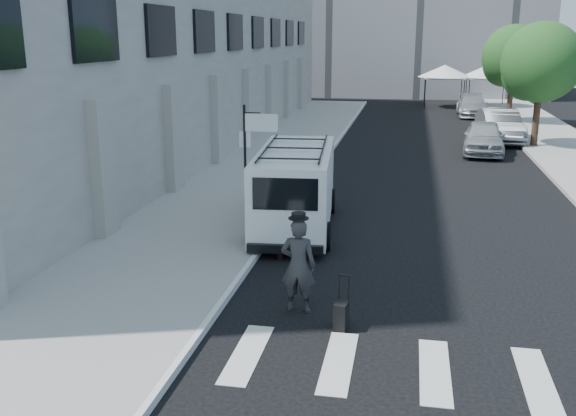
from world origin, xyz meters
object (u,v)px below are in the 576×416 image
at_px(businessman, 298,266).
at_px(parked_car_a, 484,138).
at_px(parked_car_c, 472,106).
at_px(cargo_van, 296,187).
at_px(suitcase, 341,315).
at_px(briefcase, 278,251).
at_px(parked_car_b, 500,126).

relative_size(businessman, parked_car_a, 0.43).
bearing_deg(businessman, parked_car_c, -99.45).
distance_m(businessman, cargo_van, 5.87).
height_order(cargo_van, parked_car_a, cargo_van).
relative_size(cargo_van, parked_car_c, 1.27).
xyz_separation_m(suitcase, parked_car_a, (4.50, 19.68, 0.49)).
bearing_deg(cargo_van, suitcase, -77.56).
xyz_separation_m(briefcase, parked_car_b, (7.64, 19.76, 0.67)).
xyz_separation_m(cargo_van, parked_car_c, (7.24, 27.96, -0.48)).
distance_m(briefcase, parked_car_a, 17.25).
distance_m(parked_car_a, parked_car_c, 14.71).
bearing_deg(suitcase, briefcase, 125.80).
bearing_deg(parked_car_a, parked_car_c, 91.96).
bearing_deg(briefcase, parked_car_b, 43.01).
bearing_deg(businessman, parked_car_b, -105.23).
xyz_separation_m(suitcase, parked_car_b, (5.66, 23.46, 0.56)).
relative_size(briefcase, parked_car_c, 0.09).
bearing_deg(cargo_van, parked_car_b, 60.73).
bearing_deg(parked_car_b, businessman, -110.04).
height_order(cargo_van, parked_car_c, cargo_van).
distance_m(suitcase, parked_car_b, 24.14).
distance_m(businessman, parked_car_a, 19.79).
bearing_deg(businessman, cargo_van, -78.48).
xyz_separation_m(briefcase, cargo_van, (-0.04, 2.71, 1.01)).
relative_size(suitcase, parked_car_a, 0.23).
height_order(briefcase, parked_car_a, parked_car_a).
relative_size(cargo_van, parked_car_b, 1.22).
bearing_deg(parked_car_b, parked_car_a, -110.96).
height_order(suitcase, parked_car_a, parked_car_a).
bearing_deg(parked_car_c, suitcase, -98.48).
height_order(suitcase, parked_car_b, parked_car_b).
distance_m(briefcase, cargo_van, 2.89).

